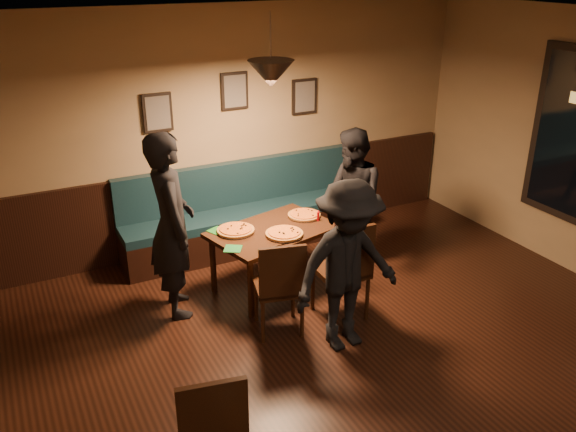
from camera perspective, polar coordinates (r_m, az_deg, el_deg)
The scene contains 23 objects.
floor at distance 4.98m, azimuth 11.74°, elevation -17.66°, with size 7.00×7.00×0.00m, color black.
ceiling at distance 3.81m, azimuth 15.30°, elevation 16.15°, with size 7.00×7.00×0.00m, color silver.
wall_back at distance 7.05m, azimuth -5.11°, elevation 8.29°, with size 6.00×6.00×0.00m, color #8C704F.
wainscot at distance 7.31m, azimuth -4.77°, elevation 1.42°, with size 5.88×0.06×1.00m, color black.
booth_bench at distance 7.08m, azimuth -3.93°, elevation 0.69°, with size 3.00×0.60×1.00m, color #0F232D, non-canonical shape.
picture_left at distance 6.68m, azimuth -12.37°, elevation 9.65°, with size 0.32×0.04×0.42m, color black.
picture_center at distance 6.92m, azimuth -5.15°, elevation 11.84°, with size 0.32×0.04×0.42m, color black.
picture_right at distance 7.32m, azimuth 1.55°, elevation 11.37°, with size 0.32×0.04×0.42m, color black.
pendant_lamp at distance 5.66m, azimuth -1.65°, elevation 13.45°, with size 0.44×0.44×0.25m, color black.
dining_table at distance 6.28m, azimuth -1.45°, elevation -4.03°, with size 1.24×0.80×0.67m, color black.
chair_near_left at distance 5.50m, azimuth -0.93°, elevation -6.57°, with size 0.42×0.42×0.96m, color black, non-canonical shape.
chair_near_right at distance 5.73m, azimuth 5.06°, elevation -5.02°, with size 0.45×0.45×1.02m, color black, non-canonical shape.
diner_left at distance 5.73m, azimuth -11.07°, elevation -0.89°, with size 0.67×0.44×1.83m, color black.
diner_right at distance 6.62m, azimuth 6.12°, elevation 1.62°, with size 0.76×0.59×1.57m, color black.
diner_front at distance 5.17m, azimuth 5.71°, elevation -4.85°, with size 1.02×0.59×1.58m, color black.
pizza_a at distance 6.09m, azimuth -5.03°, elevation -1.36°, with size 0.39×0.39×0.04m, color orange.
pizza_b at distance 5.99m, azimuth -0.36°, elevation -1.68°, with size 0.38×0.38×0.04m, color orange.
pizza_c at distance 6.43m, azimuth 1.55°, elevation 0.11°, with size 0.35×0.35×0.04m, color orange.
soda_glass at distance 6.09m, azimuth 4.81°, elevation -0.69°, with size 0.08×0.08×0.17m, color black.
tabasco_bottle at distance 6.31m, azimuth 2.90°, elevation 0.07°, with size 0.03×0.03×0.13m, color #900407.
napkin_a at distance 6.14m, azimuth -6.78°, elevation -1.39°, with size 0.16×0.16×0.01m, color #1C6B20.
napkin_b at distance 5.75m, azimuth -5.29°, elevation -3.13°, with size 0.16×0.16×0.01m, color #1B682C.
cutlery_set at distance 5.82m, azimuth -0.12°, elevation -2.69°, with size 0.02×0.18×0.00m, color silver.
Camera 1 is at (-2.52, -2.82, 3.23)m, focal length 37.17 mm.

